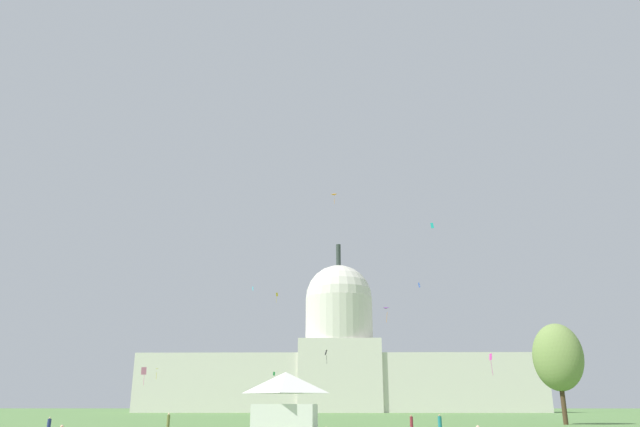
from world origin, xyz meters
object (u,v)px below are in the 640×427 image
at_px(kite_pink_low, 144,372).
at_px(kite_blue_mid, 419,285).
at_px(person_olive_front_center, 168,421).
at_px(kite_gold_mid, 277,296).
at_px(kite_orange_high, 334,197).
at_px(kite_violet_mid, 386,311).
at_px(tree_east_far, 558,357).
at_px(kite_turquoise_high, 432,226).
at_px(kite_magenta_low, 491,359).
at_px(person_maroon_deep_crowd, 411,422).
at_px(kite_black_low, 326,354).
at_px(person_navy_aisle_center, 49,425).
at_px(kite_cyan_high, 253,289).
at_px(kite_yellow_low, 159,370).
at_px(person_teal_mid_center, 440,422).
at_px(capitol_building, 339,364).
at_px(event_tent, 285,400).
at_px(kite_green_low, 274,374).

xyz_separation_m(kite_pink_low, kite_blue_mid, (51.09, -6.76, 14.87)).
distance_m(person_olive_front_center, kite_gold_mid, 102.66).
bearing_deg(kite_orange_high, kite_violet_mid, 177.73).
bearing_deg(tree_east_far, kite_gold_mid, 120.90).
height_order(kite_turquoise_high, kite_magenta_low, kite_turquoise_high).
distance_m(person_maroon_deep_crowd, kite_turquoise_high, 46.37).
bearing_deg(kite_black_low, person_navy_aisle_center, 171.99).
bearing_deg(kite_cyan_high, kite_gold_mid, 56.54).
xyz_separation_m(kite_yellow_low, kite_blue_mid, (57.01, -36.82, 13.00)).
bearing_deg(person_teal_mid_center, kite_blue_mid, -68.45).
xyz_separation_m(capitol_building, kite_cyan_high, (-28.16, -33.46, 21.47)).
distance_m(kite_gold_mid, kite_pink_low, 70.28).
relative_size(event_tent, person_olive_front_center, 4.37).
bearing_deg(person_teal_mid_center, kite_turquoise_high, -74.35).
bearing_deg(person_teal_mid_center, kite_gold_mid, -46.21).
height_order(event_tent, kite_yellow_low, kite_yellow_low).
distance_m(event_tent, person_maroon_deep_crowd, 18.06).
height_order(person_maroon_deep_crowd, kite_cyan_high, kite_cyan_high).
xyz_separation_m(person_maroon_deep_crowd, kite_cyan_high, (-35.48, 106.85, 37.65)).
relative_size(kite_pink_low, kite_magenta_low, 0.75).
distance_m(person_teal_mid_center, person_navy_aisle_center, 45.75).
relative_size(kite_turquoise_high, kite_blue_mid, 1.30).
xyz_separation_m(capitol_building, kite_turquoise_high, (16.74, -111.39, 18.82)).
height_order(event_tent, person_navy_aisle_center, event_tent).
relative_size(person_teal_mid_center, person_olive_front_center, 0.91).
bearing_deg(person_navy_aisle_center, kite_violet_mid, -159.20).
relative_size(event_tent, person_teal_mid_center, 4.79).
bearing_deg(kite_gold_mid, kite_violet_mid, -177.11).
distance_m(person_maroon_deep_crowd, person_olive_front_center, 30.95).
xyz_separation_m(kite_violet_mid, kite_yellow_low, (-54.90, -7.26, -14.95)).
height_order(person_olive_front_center, kite_blue_mid, kite_blue_mid).
bearing_deg(person_maroon_deep_crowd, kite_blue_mid, 91.85).
xyz_separation_m(person_teal_mid_center, kite_violet_mid, (0.52, 72.39, 24.66)).
xyz_separation_m(person_maroon_deep_crowd, kite_violet_mid, (3.70, 69.83, 24.69)).
relative_size(kite_turquoise_high, kite_green_low, 0.96).
height_order(person_navy_aisle_center, kite_black_low, kite_black_low).
xyz_separation_m(capitol_building, person_teal_mid_center, (10.50, -142.86, -16.15)).
bearing_deg(kite_blue_mid, kite_cyan_high, 68.59).
xyz_separation_m(event_tent, kite_turquoise_high, (25.01, 37.66, 32.45)).
height_order(person_teal_mid_center, person_maroon_deep_crowd, person_teal_mid_center).
distance_m(person_navy_aisle_center, kite_pink_low, 44.47).
bearing_deg(kite_pink_low, kite_orange_high, -104.14).
height_order(person_maroon_deep_crowd, person_olive_front_center, person_olive_front_center).
bearing_deg(kite_violet_mid, kite_magenta_low, 124.11).
bearing_deg(kite_green_low, kite_cyan_high, -26.12).
bearing_deg(kite_gold_mid, kite_green_low, -38.31).
bearing_deg(person_navy_aisle_center, capitol_building, -142.69).
height_order(kite_turquoise_high, kite_blue_mid, kite_turquoise_high).
height_order(kite_violet_mid, kite_yellow_low, kite_violet_mid).
height_order(kite_violet_mid, kite_blue_mid, kite_violet_mid).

